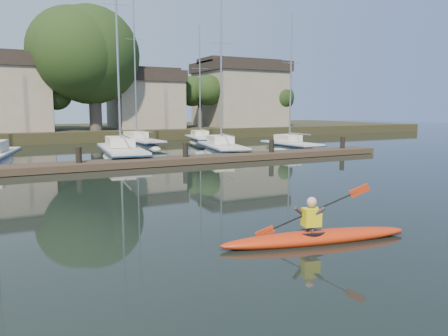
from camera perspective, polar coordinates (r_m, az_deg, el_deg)
name	(u,v)px	position (r m, az deg, el deg)	size (l,w,h in m)	color
ground	(278,227)	(12.08, 7.11, -7.63)	(160.00, 160.00, 0.00)	black
kayak	(316,235)	(10.84, 11.91, -8.51)	(4.92, 1.58, 1.56)	#BB420E
dock	(135,163)	(24.68, -11.51, 0.69)	(34.00, 2.00, 1.80)	#433726
sailboat_2	(122,161)	(29.08, -13.22, 0.89)	(3.32, 10.18, 16.56)	silver
sailboat_3	(222,156)	(31.16, -0.26, 1.56)	(3.79, 8.54, 13.34)	silver
sailboat_4	(291,152)	(34.11, 8.71, 2.04)	(2.23, 6.82, 11.49)	silver
sailboat_6	(138,147)	(38.55, -11.14, 2.65)	(2.69, 9.76, 15.33)	silver
sailboat_7	(201,144)	(41.08, -3.05, 3.10)	(3.27, 7.60, 11.88)	silver
shore	(82,108)	(50.55, -18.03, 7.48)	(90.00, 25.25, 12.75)	#2A3319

